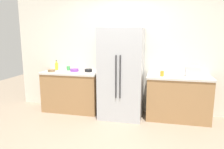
{
  "coord_description": "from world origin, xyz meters",
  "views": [
    {
      "loc": [
        0.75,
        -2.84,
        1.67
      ],
      "look_at": [
        0.01,
        0.4,
        1.05
      ],
      "focal_mm": 32.82,
      "sensor_mm": 36.0,
      "label": 1
    }
  ],
  "objects_px": {
    "cup_a": "(68,68)",
    "bowl_a": "(74,70)",
    "bowl_c": "(88,70)",
    "bowl_b": "(51,71)",
    "bottle_a": "(57,66)",
    "refrigerator": "(122,74)",
    "cup_b": "(162,74)",
    "toaster": "(193,71)"
  },
  "relations": [
    {
      "from": "cup_b",
      "to": "bowl_c",
      "type": "distance_m",
      "value": 1.6
    },
    {
      "from": "refrigerator",
      "to": "cup_a",
      "type": "relative_size",
      "value": 19.6
    },
    {
      "from": "refrigerator",
      "to": "toaster",
      "type": "relative_size",
      "value": 6.91
    },
    {
      "from": "bowl_b",
      "to": "cup_a",
      "type": "bearing_deg",
      "value": 44.29
    },
    {
      "from": "refrigerator",
      "to": "bowl_c",
      "type": "relative_size",
      "value": 10.75
    },
    {
      "from": "toaster",
      "to": "cup_b",
      "type": "distance_m",
      "value": 0.59
    },
    {
      "from": "bowl_a",
      "to": "refrigerator",
      "type": "bearing_deg",
      "value": -7.0
    },
    {
      "from": "toaster",
      "to": "bowl_c",
      "type": "relative_size",
      "value": 1.56
    },
    {
      "from": "toaster",
      "to": "cup_a",
      "type": "relative_size",
      "value": 2.84
    },
    {
      "from": "bowl_a",
      "to": "bottle_a",
      "type": "bearing_deg",
      "value": 170.29
    },
    {
      "from": "refrigerator",
      "to": "bowl_b",
      "type": "height_order",
      "value": "refrigerator"
    },
    {
      "from": "cup_a",
      "to": "cup_b",
      "type": "relative_size",
      "value": 0.89
    },
    {
      "from": "cup_b",
      "to": "bowl_c",
      "type": "relative_size",
      "value": 0.61
    },
    {
      "from": "bowl_b",
      "to": "bowl_c",
      "type": "distance_m",
      "value": 0.82
    },
    {
      "from": "refrigerator",
      "to": "cup_a",
      "type": "distance_m",
      "value": 1.32
    },
    {
      "from": "toaster",
      "to": "cup_a",
      "type": "xyz_separation_m",
      "value": [
        -2.69,
        0.15,
        -0.05
      ]
    },
    {
      "from": "refrigerator",
      "to": "cup_b",
      "type": "distance_m",
      "value": 0.81
    },
    {
      "from": "cup_a",
      "to": "refrigerator",
      "type": "bearing_deg",
      "value": -10.94
    },
    {
      "from": "refrigerator",
      "to": "cup_b",
      "type": "bearing_deg",
      "value": -0.49
    },
    {
      "from": "bottle_a",
      "to": "refrigerator",
      "type": "bearing_deg",
      "value": -7.83
    },
    {
      "from": "cup_b",
      "to": "cup_a",
      "type": "bearing_deg",
      "value": 173.04
    },
    {
      "from": "bowl_a",
      "to": "bowl_c",
      "type": "relative_size",
      "value": 1.12
    },
    {
      "from": "refrigerator",
      "to": "cup_a",
      "type": "bearing_deg",
      "value": 169.06
    },
    {
      "from": "refrigerator",
      "to": "bowl_a",
      "type": "relative_size",
      "value": 9.58
    },
    {
      "from": "bottle_a",
      "to": "cup_b",
      "type": "xyz_separation_m",
      "value": [
        2.39,
        -0.22,
        -0.04
      ]
    },
    {
      "from": "cup_a",
      "to": "bowl_a",
      "type": "distance_m",
      "value": 0.23
    },
    {
      "from": "bottle_a",
      "to": "bowl_c",
      "type": "xyz_separation_m",
      "value": [
        0.8,
        -0.05,
        -0.06
      ]
    },
    {
      "from": "bottle_a",
      "to": "bowl_b",
      "type": "relative_size",
      "value": 1.44
    },
    {
      "from": "cup_a",
      "to": "bowl_c",
      "type": "height_order",
      "value": "cup_a"
    },
    {
      "from": "cup_a",
      "to": "cup_b",
      "type": "xyz_separation_m",
      "value": [
        2.11,
        -0.26,
        0.01
      ]
    },
    {
      "from": "cup_a",
      "to": "bowl_c",
      "type": "relative_size",
      "value": 0.55
    },
    {
      "from": "bottle_a",
      "to": "bowl_a",
      "type": "distance_m",
      "value": 0.49
    },
    {
      "from": "cup_a",
      "to": "cup_b",
      "type": "bearing_deg",
      "value": -6.96
    },
    {
      "from": "cup_a",
      "to": "bowl_c",
      "type": "xyz_separation_m",
      "value": [
        0.52,
        -0.08,
        -0.02
      ]
    },
    {
      "from": "bottle_a",
      "to": "bowl_a",
      "type": "height_order",
      "value": "bottle_a"
    },
    {
      "from": "cup_a",
      "to": "toaster",
      "type": "bearing_deg",
      "value": -3.25
    },
    {
      "from": "cup_b",
      "to": "refrigerator",
      "type": "bearing_deg",
      "value": 179.51
    },
    {
      "from": "cup_b",
      "to": "bowl_b",
      "type": "bearing_deg",
      "value": -179.62
    },
    {
      "from": "bowl_a",
      "to": "bowl_b",
      "type": "relative_size",
      "value": 1.17
    },
    {
      "from": "bowl_c",
      "to": "toaster",
      "type": "bearing_deg",
      "value": -1.85
    },
    {
      "from": "bowl_b",
      "to": "bowl_c",
      "type": "bearing_deg",
      "value": 13.43
    },
    {
      "from": "toaster",
      "to": "bottle_a",
      "type": "distance_m",
      "value": 2.97
    }
  ]
}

